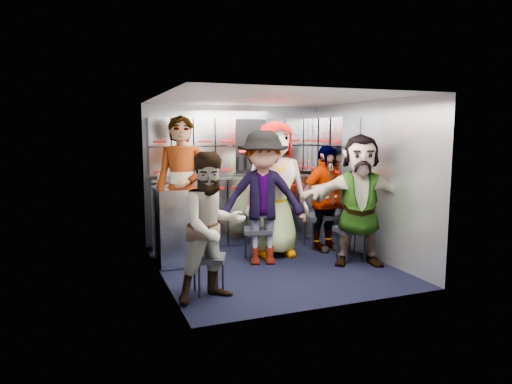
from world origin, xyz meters
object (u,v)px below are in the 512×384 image
object	(u,v)px
jump_seat_center	(270,227)
jump_seat_near_right	(351,232)
jump_seat_near_left	(208,260)
attendant_arc_d	(324,198)
attendant_standing	(183,191)
attendant_arc_a	(212,227)
jump_seat_mid_left	(258,232)
attendant_arc_e	(360,200)
jump_seat_mid_right	(318,218)
attendant_arc_b	(263,198)
attendant_arc_c	(275,189)

from	to	relation	value
jump_seat_center	jump_seat_near_right	xyz separation A→B (m)	(0.82, -0.81, 0.03)
jump_seat_near_left	attendant_arc_d	distance (m)	2.35
attendant_standing	attendant_arc_a	world-z (taller)	attendant_standing
jump_seat_mid_left	attendant_arc_e	bearing A→B (deg)	-30.10
jump_seat_near_left	attendant_arc_a	distance (m)	0.44
attendant_arc_a	attendant_arc_d	size ratio (longest dim) A/B	1.00
jump_seat_near_left	jump_seat_center	world-z (taller)	jump_seat_center
jump_seat_near_left	jump_seat_mid_left	distance (m)	1.38
jump_seat_center	jump_seat_mid_right	bearing A→B (deg)	-1.52
attendant_arc_a	attendant_arc_b	xyz separation A→B (m)	(0.95, 1.01, 0.10)
attendant_arc_a	attendant_standing	bearing A→B (deg)	78.28
jump_seat_mid_right	attendant_standing	world-z (taller)	attendant_standing
jump_seat_mid_right	attendant_standing	xyz separation A→B (m)	(-2.04, -0.16, 0.52)
jump_seat_center	attendant_arc_b	bearing A→B (deg)	-121.43
attendant_arc_b	attendant_arc_d	size ratio (longest dim) A/B	1.13
attendant_arc_c	attendant_arc_d	xyz separation A→B (m)	(0.76, -0.02, -0.17)
attendant_arc_b	jump_seat_mid_left	bearing A→B (deg)	107.47
jump_seat_center	attendant_arc_d	xyz separation A→B (m)	(0.76, -0.20, 0.40)
attendant_arc_b	jump_seat_near_left	bearing A→B (deg)	-121.45
jump_seat_near_right	jump_seat_center	bearing A→B (deg)	135.25
jump_seat_near_left	jump_seat_mid_right	size ratio (longest dim) A/B	0.89
jump_seat_mid_right	attendant_arc_e	xyz separation A→B (m)	(0.06, -0.97, 0.40)
jump_seat_mid_left	attendant_arc_e	world-z (taller)	attendant_arc_e
jump_seat_center	attendant_arc_c	bearing A→B (deg)	-90.00
jump_seat_near_left	jump_seat_near_right	bearing A→B (deg)	14.21
attendant_arc_a	attendant_arc_c	bearing A→B (deg)	34.24
jump_seat_mid_left	attendant_arc_e	size ratio (longest dim) A/B	0.27
attendant_arc_d	attendant_arc_e	bearing A→B (deg)	-100.58
jump_seat_near_left	jump_seat_near_right	xyz separation A→B (m)	(2.08, 0.53, 0.03)
jump_seat_mid_right	attendant_arc_b	xyz separation A→B (m)	(-1.07, -0.50, 0.42)
jump_seat_near_left	jump_seat_center	bearing A→B (deg)	46.74
attendant_standing	jump_seat_mid_right	bearing A→B (deg)	25.83
jump_seat_mid_right	jump_seat_near_right	distance (m)	0.80
jump_seat_mid_left	jump_seat_near_right	bearing A→B (deg)	-22.83
jump_seat_near_left	attendant_arc_d	size ratio (longest dim) A/B	0.29
jump_seat_near_right	attendant_arc_a	world-z (taller)	attendant_arc_a
attendant_arc_e	attendant_arc_c	bearing A→B (deg)	159.30
attendant_standing	attendant_arc_d	distance (m)	2.05
jump_seat_mid_left	attendant_arc_d	size ratio (longest dim) A/B	0.30
jump_seat_mid_right	attendant_arc_e	size ratio (longest dim) A/B	0.29
attendant_arc_d	attendant_arc_e	distance (m)	0.80
jump_seat_center	jump_seat_near_right	world-z (taller)	jump_seat_near_right
jump_seat_near_left	jump_seat_mid_left	size ratio (longest dim) A/B	0.96
jump_seat_near_right	attendant_arc_d	size ratio (longest dim) A/B	0.29
attendant_arc_c	attendant_arc_b	bearing A→B (deg)	-128.46
jump_seat_near_left	jump_seat_mid_right	world-z (taller)	jump_seat_mid_right
attendant_arc_a	attendant_arc_c	distance (m)	1.85
attendant_arc_b	attendant_arc_e	bearing A→B (deg)	-5.36
jump_seat_mid_left	jump_seat_center	size ratio (longest dim) A/B	1.12
jump_seat_mid_left	attendant_arc_a	distance (m)	1.56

